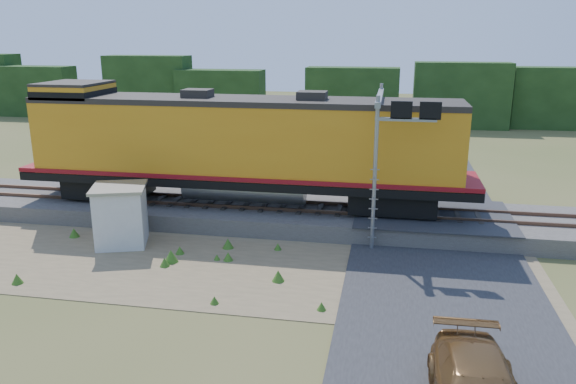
# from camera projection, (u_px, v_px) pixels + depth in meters

# --- Properties ---
(ground) EXTENTS (140.00, 140.00, 0.00)m
(ground) POSITION_uv_depth(u_px,v_px,m) (253.00, 272.00, 21.50)
(ground) COLOR #475123
(ground) RESTS_ON ground
(ballast) EXTENTS (70.00, 5.00, 0.80)m
(ballast) POSITION_uv_depth(u_px,v_px,m) (283.00, 215.00, 27.07)
(ballast) COLOR slate
(ballast) RESTS_ON ground
(rails) EXTENTS (70.00, 1.54, 0.16)m
(rails) POSITION_uv_depth(u_px,v_px,m) (283.00, 205.00, 26.94)
(rails) COLOR brown
(rails) RESTS_ON ballast
(dirt_shoulder) EXTENTS (26.00, 8.00, 0.03)m
(dirt_shoulder) POSITION_uv_depth(u_px,v_px,m) (208.00, 263.00, 22.32)
(dirt_shoulder) COLOR #8C7754
(dirt_shoulder) RESTS_ON ground
(road) EXTENTS (7.00, 66.00, 0.86)m
(road) POSITION_uv_depth(u_px,v_px,m) (440.00, 276.00, 20.95)
(road) COLOR #38383A
(road) RESTS_ON ground
(tree_line_north) EXTENTS (130.00, 3.00, 6.50)m
(tree_line_north) POSITION_uv_depth(u_px,v_px,m) (343.00, 93.00, 56.64)
(tree_line_north) COLOR #1A3413
(tree_line_north) RESTS_ON ground
(weed_clumps) EXTENTS (15.00, 6.20, 0.56)m
(weed_clumps) POSITION_uv_depth(u_px,v_px,m) (168.00, 264.00, 22.20)
(weed_clumps) COLOR #37661D
(weed_clumps) RESTS_ON ground
(locomotive) EXTENTS (21.69, 3.31, 5.60)m
(locomotive) POSITION_uv_depth(u_px,v_px,m) (237.00, 145.00, 26.56)
(locomotive) COLOR black
(locomotive) RESTS_ON rails
(shed) EXTENTS (2.78, 2.78, 2.61)m
(shed) POSITION_uv_depth(u_px,v_px,m) (121.00, 215.00, 24.00)
(shed) COLOR silver
(shed) RESTS_ON ground
(signal_gantry) EXTENTS (2.57, 6.20, 6.47)m
(signal_gantry) POSITION_uv_depth(u_px,v_px,m) (386.00, 127.00, 24.42)
(signal_gantry) COLOR gray
(signal_gantry) RESTS_ON ground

